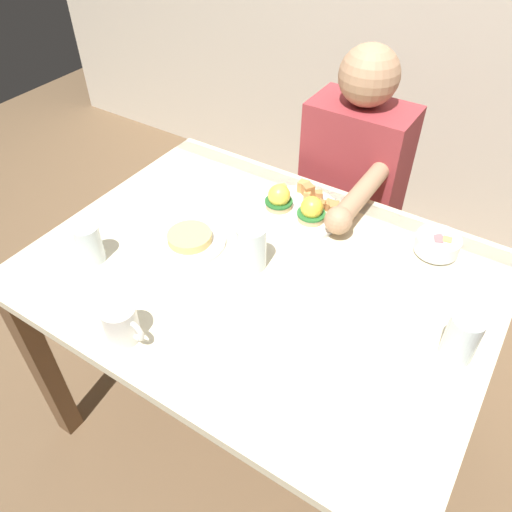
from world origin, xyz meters
TOP-DOWN VIEW (x-y plane):
  - ground_plane at (0.00, 0.00)m, footprint 6.00×6.00m
  - dining_table at (0.00, 0.00)m, footprint 1.20×0.90m
  - eggs_benedict_plate at (-0.04, 0.26)m, footprint 0.27×0.27m
  - fruit_bowl at (0.37, 0.32)m, footprint 0.12×0.12m
  - coffee_mug at (-0.14, -0.36)m, footprint 0.11×0.08m
  - fork at (0.25, -0.24)m, footprint 0.10×0.14m
  - water_glass_near at (-0.03, 0.00)m, footprint 0.08×0.08m
  - water_glass_far at (-0.40, -0.21)m, footprint 0.07×0.07m
  - water_glass_extra at (0.52, 0.00)m, footprint 0.07×0.07m
  - side_plate at (-0.22, -0.02)m, footprint 0.20×0.20m
  - diner_person at (-0.01, 0.60)m, footprint 0.34×0.54m

SIDE VIEW (x-z plane):
  - ground_plane at x=0.00m, z-range 0.00..0.00m
  - dining_table at x=0.00m, z-range 0.26..1.00m
  - diner_person at x=-0.01m, z-range 0.08..1.22m
  - fork at x=0.25m, z-range 0.74..0.74m
  - side_plate at x=-0.22m, z-range 0.74..0.77m
  - eggs_benedict_plate at x=-0.04m, z-range 0.72..0.81m
  - fruit_bowl at x=0.37m, z-range 0.74..0.80m
  - water_glass_far at x=-0.40m, z-range 0.73..0.84m
  - coffee_mug at x=-0.14m, z-range 0.74..0.84m
  - water_glass_extra at x=0.52m, z-range 0.73..0.86m
  - water_glass_near at x=-0.03m, z-range 0.73..0.86m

